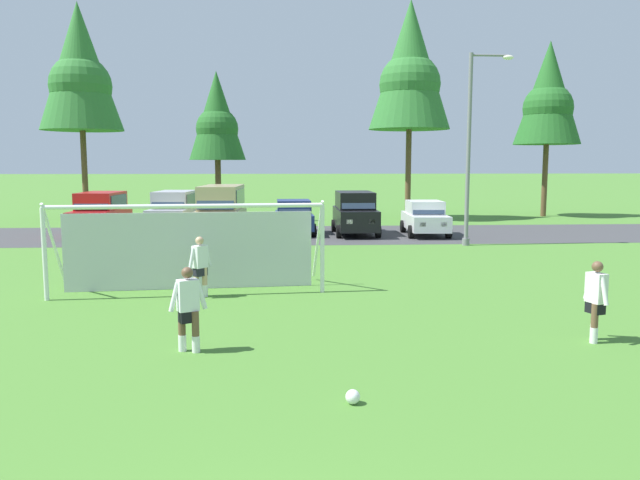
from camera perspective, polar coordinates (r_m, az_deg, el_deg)
ground_plane at (r=18.87m, az=-4.28°, el=-3.84°), size 400.00×400.00×0.00m
parking_lot_strip at (r=31.16m, az=-4.03°, el=0.50°), size 52.00×8.40×0.01m
soccer_ball at (r=9.50m, az=3.06°, el=-14.29°), size 0.22×0.22×0.22m
soccer_goal at (r=17.69m, az=-11.97°, el=-0.47°), size 7.55×2.53×2.57m
player_striker_near at (r=13.59m, az=24.14°, el=-5.20°), size 0.34×0.75×1.64m
player_midfield_center at (r=12.00m, az=-12.10°, el=-6.31°), size 0.73×0.38×1.64m
player_defender_far at (r=16.81m, az=-11.03°, el=-2.45°), size 0.60×0.56×1.64m
parked_car_slot_far_left at (r=32.53m, az=-19.61°, el=2.34°), size 2.27×4.67×2.16m
parked_car_slot_left at (r=32.76m, az=-13.29°, el=2.60°), size 2.38×4.72×2.16m
parked_car_slot_center_left at (r=30.08m, az=-9.10°, el=2.75°), size 2.35×4.88×2.52m
parked_car_slot_center at (r=31.45m, az=-2.44°, el=2.17°), size 2.12×4.24×1.72m
parked_car_slot_center_right at (r=31.13m, az=3.27°, el=2.55°), size 2.15×4.61×2.16m
parked_car_slot_right at (r=31.23m, az=9.69°, el=2.04°), size 2.19×4.28×1.72m
tree_left_edge at (r=42.69m, az=-21.33°, el=14.37°), size 5.09×5.09×13.56m
tree_mid_left at (r=38.51m, az=-9.51°, el=10.99°), size 3.42×3.42×9.11m
tree_center_back at (r=40.75m, az=8.33°, el=15.36°), size 5.17×5.17×13.78m
tree_mid_right at (r=44.83m, az=20.38°, el=12.34°), size 4.37×4.37×11.65m
street_lamp at (r=27.67m, az=13.91°, el=8.31°), size 2.00×0.32×8.24m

